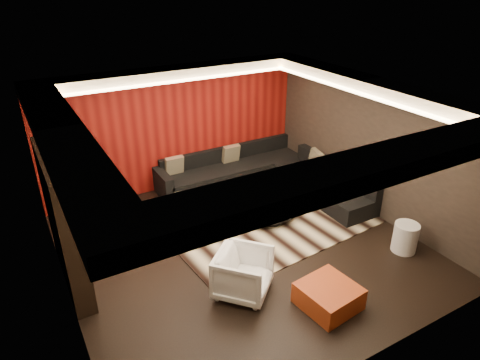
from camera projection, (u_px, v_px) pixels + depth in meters
floor at (242, 247)px, 7.89m from camera, size 6.00×6.00×0.02m
ceiling at (242, 98)px, 6.64m from camera, size 6.00×6.00×0.02m
wall_back at (175, 128)px, 9.61m from camera, size 6.00×0.02×2.80m
wall_left at (55, 227)px, 5.92m from camera, size 0.02×6.00×2.80m
wall_right at (371, 146)px, 8.61m from camera, size 0.02×6.00×2.80m
red_feature_wall at (176, 128)px, 9.57m from camera, size 5.98×0.05×2.78m
soffit_back at (177, 73)px, 8.79m from camera, size 6.00×0.60×0.22m
soffit_front at (368, 168)px, 4.59m from camera, size 6.00×0.60×0.22m
soffit_left at (61, 135)px, 5.49m from camera, size 0.60×4.80×0.22m
soffit_right at (369, 84)px, 7.90m from camera, size 0.60×4.80×0.22m
cove_back at (183, 80)px, 8.57m from camera, size 4.80×0.08×0.04m
cove_front at (346, 164)px, 4.90m from camera, size 4.80×0.08×0.04m
cove_left at (89, 137)px, 5.68m from camera, size 0.08×4.80×0.04m
cove_right at (354, 92)px, 7.78m from camera, size 0.08×4.80×0.04m
tv_surround at (63, 222)px, 6.59m from camera, size 0.30×2.00×2.20m
tv_screen at (70, 200)px, 6.51m from camera, size 0.04×1.30×0.80m
tv_shelf at (78, 241)px, 6.84m from camera, size 0.04×1.60×0.04m
rug at (263, 218)px, 8.77m from camera, size 4.23×3.31×0.02m
coffee_table at (272, 218)px, 8.60m from camera, size 1.19×1.19×0.19m
drum_stool at (221, 199)px, 9.09m from camera, size 0.38×0.38×0.38m
striped_pouf at (180, 201)px, 9.09m from camera, size 0.79×0.79×0.33m
white_side_table at (405, 238)px, 7.68m from camera, size 0.44×0.44×0.55m
orange_ottoman at (328, 296)px, 6.45m from camera, size 0.88×0.88×0.35m
armchair at (243, 273)px, 6.62m from camera, size 1.14×1.15×0.75m
sectional_sofa at (266, 176)px, 9.99m from camera, size 3.65×3.50×0.75m
throw_pillows at (266, 164)px, 9.75m from camera, size 3.27×2.78×0.50m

